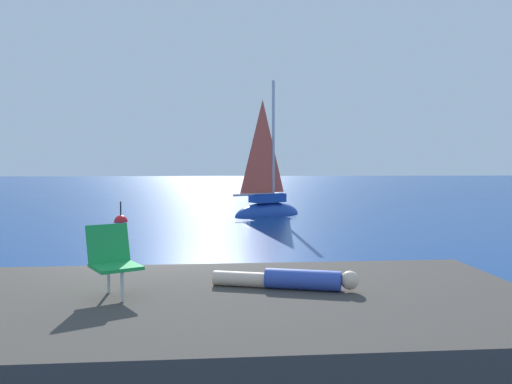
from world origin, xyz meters
TOP-DOWN VIEW (x-y plane):
  - ground_plane at (0.00, 0.00)m, footprint 160.00×160.00m
  - shore_ledge at (1.11, -3.09)m, footprint 7.03×3.97m
  - boulder_seaward at (2.13, -1.00)m, footprint 1.62×1.88m
  - boulder_inland at (1.87, -0.85)m, footprint 1.59×1.71m
  - sailboat_near at (2.93, 15.28)m, footprint 3.69×3.02m
  - person_sunbather at (1.75, -2.83)m, footprint 1.72×0.65m
  - beach_chair at (-0.32, -3.00)m, footprint 0.71×0.76m
  - marker_buoy at (-3.37, 13.14)m, footprint 0.56×0.56m

SIDE VIEW (x-z plane):
  - ground_plane at x=0.00m, z-range 0.00..0.00m
  - boulder_seaward at x=2.13m, z-range -0.62..0.62m
  - boulder_inland at x=1.87m, z-range -0.54..0.54m
  - marker_buoy at x=-3.37m, z-range -0.56..0.57m
  - sailboat_near at x=2.93m, z-range -3.06..3.81m
  - shore_ledge at x=1.11m, z-range 0.00..1.01m
  - person_sunbather at x=1.75m, z-range 1.00..1.25m
  - beach_chair at x=-0.32m, z-range 1.05..1.85m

